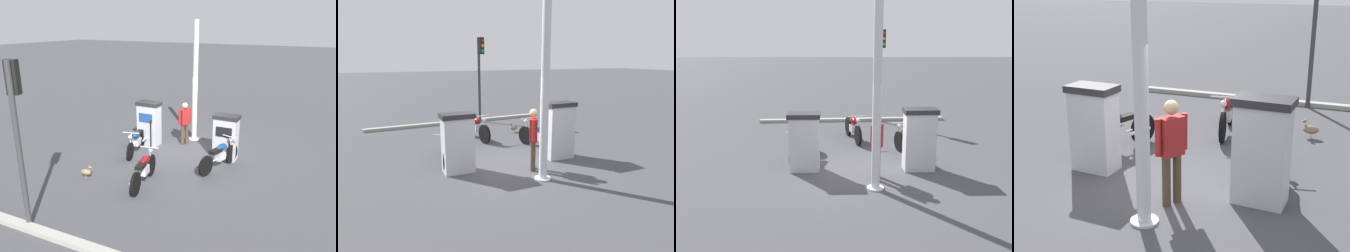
# 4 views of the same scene
# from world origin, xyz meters

# --- Properties ---
(ground_plane) EXTENTS (120.00, 120.00, 0.00)m
(ground_plane) POSITION_xyz_m (0.00, 0.00, 0.00)
(ground_plane) COLOR #424247
(fuel_pump_near) EXTENTS (0.59, 0.88, 1.66)m
(fuel_pump_near) POSITION_xyz_m (0.07, -1.51, 0.84)
(fuel_pump_near) COLOR silver
(fuel_pump_near) RESTS_ON ground
(fuel_pump_far) EXTENTS (0.57, 0.86, 1.55)m
(fuel_pump_far) POSITION_xyz_m (0.07, 1.51, 0.79)
(fuel_pump_far) COLOR silver
(fuel_pump_far) RESTS_ON ground
(motorcycle_near_pump) EXTENTS (2.10, 0.76, 0.95)m
(motorcycle_near_pump) POSITION_xyz_m (1.01, -1.45, 0.47)
(motorcycle_near_pump) COLOR black
(motorcycle_near_pump) RESTS_ON ground
(motorcycle_far_pump) EXTENTS (1.97, 0.77, 0.96)m
(motorcycle_far_pump) POSITION_xyz_m (0.94, 1.63, 0.45)
(motorcycle_far_pump) COLOR black
(motorcycle_far_pump) RESTS_ON ground
(motorcycle_extra) EXTENTS (1.93, 0.64, 0.97)m
(motorcycle_extra) POSITION_xyz_m (3.00, 0.11, 0.46)
(motorcycle_extra) COLOR black
(motorcycle_extra) RESTS_ON ground
(attendant_person) EXTENTS (0.55, 0.34, 1.63)m
(attendant_person) POSITION_xyz_m (-0.55, -0.33, 0.93)
(attendant_person) COLOR #473828
(attendant_person) RESTS_ON ground
(wandering_duck) EXTENTS (0.22, 0.41, 0.41)m
(wandering_duck) POSITION_xyz_m (3.48, -1.64, 0.20)
(wandering_duck) COLOR #847051
(wandering_duck) RESTS_ON ground
(roadside_traffic_light) EXTENTS (0.40, 0.30, 3.77)m
(roadside_traffic_light) POSITION_xyz_m (5.95, -1.12, 2.57)
(roadside_traffic_light) COLOR #38383A
(roadside_traffic_light) RESTS_ON ground
(canopy_support_pole) EXTENTS (0.40, 0.40, 4.59)m
(canopy_support_pole) POSITION_xyz_m (-1.24, -0.23, 2.22)
(canopy_support_pole) COLOR silver
(canopy_support_pole) RESTS_ON ground
(road_edge_kerb) EXTENTS (0.69, 7.77, 0.12)m
(road_edge_kerb) POSITION_xyz_m (6.08, 0.00, 0.06)
(road_edge_kerb) COLOR #9E9E93
(road_edge_kerb) RESTS_ON ground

